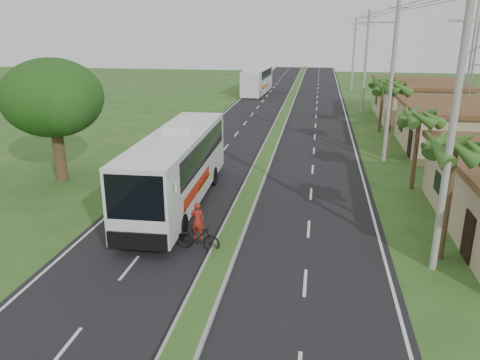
# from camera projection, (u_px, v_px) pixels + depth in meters

# --- Properties ---
(ground) EXTENTS (180.00, 180.00, 0.00)m
(ground) POSITION_uv_depth(u_px,v_px,m) (215.00, 275.00, 18.19)
(ground) COLOR #2A4F1D
(ground) RESTS_ON ground
(road_asphalt) EXTENTS (14.00, 160.00, 0.02)m
(road_asphalt) POSITION_uv_depth(u_px,v_px,m) (269.00, 149.00, 36.94)
(road_asphalt) COLOR black
(road_asphalt) RESTS_ON ground
(median_strip) EXTENTS (1.20, 160.00, 0.18)m
(median_strip) POSITION_uv_depth(u_px,v_px,m) (269.00, 148.00, 36.91)
(median_strip) COLOR gray
(median_strip) RESTS_ON ground
(lane_edge_left) EXTENTS (0.12, 160.00, 0.01)m
(lane_edge_left) POSITION_uv_depth(u_px,v_px,m) (187.00, 146.00, 37.99)
(lane_edge_left) COLOR silver
(lane_edge_left) RESTS_ON ground
(lane_edge_right) EXTENTS (0.12, 160.00, 0.01)m
(lane_edge_right) POSITION_uv_depth(u_px,v_px,m) (356.00, 153.00, 35.89)
(lane_edge_right) COLOR silver
(lane_edge_right) RESTS_ON ground
(shop_mid) EXTENTS (7.60, 10.60, 3.67)m
(shop_mid) POSITION_uv_depth(u_px,v_px,m) (453.00, 127.00, 36.04)
(shop_mid) COLOR tan
(shop_mid) RESTS_ON ground
(shop_far) EXTENTS (8.60, 11.60, 3.82)m
(shop_far) POSITION_uv_depth(u_px,v_px,m) (418.00, 100.00, 49.14)
(shop_far) COLOR tan
(shop_far) RESTS_ON ground
(palm_verge_a) EXTENTS (2.40, 2.40, 5.45)m
(palm_verge_a) POSITION_uv_depth(u_px,v_px,m) (456.00, 148.00, 18.12)
(palm_verge_a) COLOR #473321
(palm_verge_a) RESTS_ON ground
(palm_verge_b) EXTENTS (2.40, 2.40, 5.05)m
(palm_verge_b) POSITION_uv_depth(u_px,v_px,m) (420.00, 116.00, 26.61)
(palm_verge_b) COLOR #473321
(palm_verge_b) RESTS_ON ground
(palm_verge_c) EXTENTS (2.40, 2.40, 5.85)m
(palm_verge_c) POSITION_uv_depth(u_px,v_px,m) (393.00, 88.00, 33.03)
(palm_verge_c) COLOR #473321
(palm_verge_c) RESTS_ON ground
(palm_verge_d) EXTENTS (2.40, 2.40, 5.25)m
(palm_verge_d) POSITION_uv_depth(u_px,v_px,m) (384.00, 82.00, 41.56)
(palm_verge_d) COLOR #473321
(palm_verge_d) RESTS_ON ground
(shade_tree) EXTENTS (6.30, 6.00, 7.54)m
(shade_tree) POSITION_uv_depth(u_px,v_px,m) (51.00, 100.00, 27.91)
(shade_tree) COLOR #473321
(shade_tree) RESTS_ON ground
(utility_pole_a) EXTENTS (1.60, 0.28, 11.00)m
(utility_pole_a) POSITION_uv_depth(u_px,v_px,m) (452.00, 129.00, 16.97)
(utility_pole_a) COLOR gray
(utility_pole_a) RESTS_ON ground
(utility_pole_b) EXTENTS (3.20, 0.28, 12.00)m
(utility_pole_b) POSITION_uv_depth(u_px,v_px,m) (392.00, 73.00, 31.79)
(utility_pole_b) COLOR gray
(utility_pole_b) RESTS_ON ground
(utility_pole_c) EXTENTS (1.60, 0.28, 11.00)m
(utility_pole_c) POSITION_uv_depth(u_px,v_px,m) (366.00, 61.00, 50.71)
(utility_pole_c) COLOR gray
(utility_pole_c) RESTS_ON ground
(utility_pole_d) EXTENTS (1.60, 0.28, 10.50)m
(utility_pole_d) POSITION_uv_depth(u_px,v_px,m) (354.00, 54.00, 69.53)
(utility_pole_d) COLOR gray
(utility_pole_d) RESTS_ON ground
(coach_bus_main) EXTENTS (3.11, 13.09, 4.21)m
(coach_bus_main) POSITION_uv_depth(u_px,v_px,m) (178.00, 163.00, 24.87)
(coach_bus_main) COLOR silver
(coach_bus_main) RESTS_ON ground
(coach_bus_far) EXTENTS (3.13, 12.15, 3.51)m
(coach_bus_far) POSITION_uv_depth(u_px,v_px,m) (257.00, 80.00, 67.42)
(coach_bus_far) COLOR white
(coach_bus_far) RESTS_ON ground
(motorcyclist) EXTENTS (2.02, 0.78, 2.22)m
(motorcyclist) POSITION_uv_depth(u_px,v_px,m) (198.00, 234.00, 20.01)
(motorcyclist) COLOR black
(motorcyclist) RESTS_ON ground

